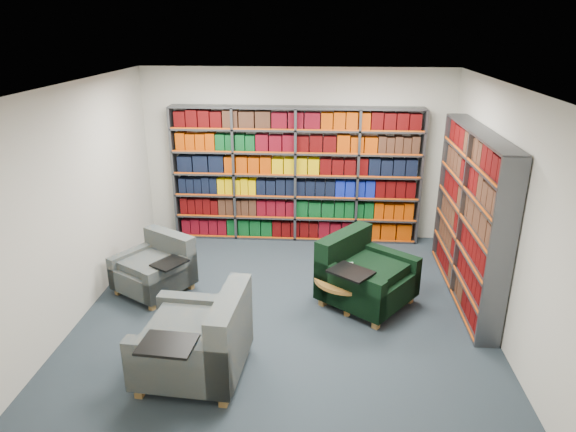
# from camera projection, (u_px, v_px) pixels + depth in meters

# --- Properties ---
(room_shell) EXTENTS (5.02, 5.02, 2.82)m
(room_shell) POSITION_uv_depth(u_px,v_px,m) (284.00, 206.00, 6.06)
(room_shell) COLOR black
(room_shell) RESTS_ON ground
(bookshelf_back) EXTENTS (4.00, 0.28, 2.20)m
(bookshelf_back) POSITION_uv_depth(u_px,v_px,m) (296.00, 176.00, 8.36)
(bookshelf_back) COLOR #47494F
(bookshelf_back) RESTS_ON ground
(bookshelf_right) EXTENTS (0.28, 2.50, 2.20)m
(bookshelf_right) POSITION_uv_depth(u_px,v_px,m) (470.00, 217.00, 6.57)
(bookshelf_right) COLOR #47494F
(bookshelf_right) RESTS_ON ground
(chair_teal_left) EXTENTS (1.15, 1.15, 0.76)m
(chair_teal_left) POSITION_uv_depth(u_px,v_px,m) (158.00, 269.00, 6.95)
(chair_teal_left) COLOR #041D3A
(chair_teal_left) RESTS_ON ground
(chair_green_right) EXTENTS (1.38, 1.39, 0.90)m
(chair_green_right) POSITION_uv_depth(u_px,v_px,m) (361.00, 277.00, 6.62)
(chair_green_right) COLOR black
(chair_green_right) RESTS_ON ground
(chair_teal_front) EXTENTS (1.10, 1.25, 0.94)m
(chair_teal_front) POSITION_uv_depth(u_px,v_px,m) (202.00, 343.00, 5.21)
(chair_teal_front) COLOR #041D3A
(chair_teal_front) RESTS_ON ground
(coffee_table) EXTENTS (0.85, 0.85, 0.60)m
(coffee_table) POSITION_uv_depth(u_px,v_px,m) (347.00, 282.00, 6.57)
(coffee_table) COLOR brown
(coffee_table) RESTS_ON ground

